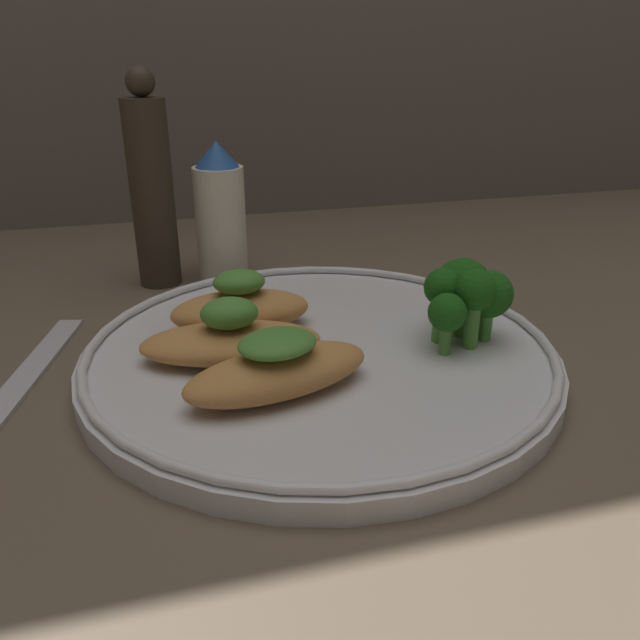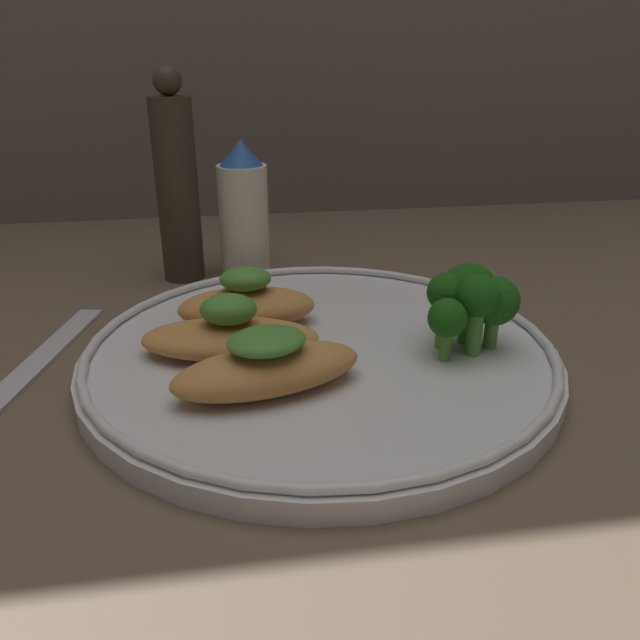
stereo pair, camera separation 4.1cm
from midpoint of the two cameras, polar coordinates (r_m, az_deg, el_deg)
The scene contains 9 objects.
ground_plane at distance 42.96cm, azimuth -2.76°, elevation -4.83°, with size 180.00×180.00×1.00cm, color brown.
plate at distance 42.28cm, azimuth -2.80°, elevation -3.05°, with size 31.71×31.71×2.00cm.
grilled_meat_front at distance 36.28cm, azimuth -7.13°, elevation -4.54°, with size 12.23×7.26×3.80cm.
grilled_meat_middle at distance 41.13cm, azimuth -11.09°, elevation -1.54°, with size 12.24×6.85×4.15cm.
grilled_meat_back at distance 44.97cm, azimuth -9.91°, elevation 1.11°, with size 9.97×5.19×4.35cm.
broccoli_bunch at distance 42.32cm, azimuth 10.53°, elevation 2.31°, with size 6.56×5.58×5.62cm.
sauce_bottle at distance 58.63cm, azimuth -11.12°, elevation 9.41°, with size 4.58×4.58×12.59cm.
pepper_grinder at distance 57.93cm, azimuth -17.17°, elevation 11.35°, with size 3.75×3.75×18.69cm.
fork at distance 46.34cm, azimuth -27.54°, elevation -4.36°, with size 5.80×17.50×0.60cm.
Camera 1 is at (-10.11, -36.50, 19.88)cm, focal length 35.00 mm.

